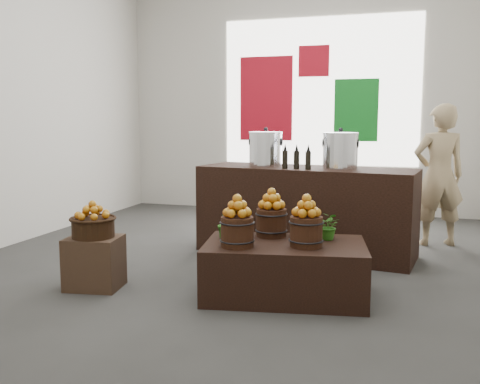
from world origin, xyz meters
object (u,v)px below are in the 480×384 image
(counter, at_px, (305,211))
(crate, at_px, (94,263))
(stock_pot_center, at_px, (340,152))
(stock_pot_left, at_px, (266,150))
(shopper, at_px, (439,175))
(display_table, at_px, (285,270))
(wicker_basket, at_px, (93,228))

(counter, bearing_deg, crate, -123.50)
(crate, height_order, stock_pot_center, stock_pot_center)
(counter, relative_size, stock_pot_center, 6.47)
(stock_pot_left, xyz_separation_m, shopper, (1.99, 0.82, -0.32))
(stock_pot_center, bearing_deg, counter, 171.69)
(counter, height_order, stock_pot_center, stock_pot_center)
(display_table, bearing_deg, stock_pot_left, 100.50)
(stock_pot_center, bearing_deg, crate, -138.75)
(crate, bearing_deg, stock_pot_left, 59.03)
(display_table, xyz_separation_m, stock_pot_center, (0.30, 1.52, 0.96))
(wicker_basket, height_order, display_table, wicker_basket)
(display_table, height_order, stock_pot_left, stock_pot_left)
(wicker_basket, distance_m, counter, 2.47)
(wicker_basket, bearing_deg, display_table, 8.69)
(crate, height_order, stock_pot_left, stock_pot_left)
(crate, bearing_deg, shopper, 41.06)
(crate, distance_m, stock_pot_left, 2.42)
(shopper, bearing_deg, display_table, 42.55)
(crate, relative_size, counter, 0.19)
(stock_pot_left, bearing_deg, crate, -120.97)
(crate, bearing_deg, counter, 48.19)
(stock_pot_left, height_order, stock_pot_center, same)
(display_table, xyz_separation_m, shopper, (1.40, 2.47, 0.63))
(stock_pot_left, bearing_deg, counter, -8.31)
(counter, xyz_separation_m, stock_pot_center, (0.39, -0.06, 0.69))
(crate, xyz_separation_m, wicker_basket, (0.00, 0.00, 0.33))
(display_table, relative_size, shopper, 0.80)
(wicker_basket, bearing_deg, shopper, 41.06)
(wicker_basket, bearing_deg, crate, 0.00)
(stock_pot_left, bearing_deg, stock_pot_center, -8.31)
(display_table, distance_m, stock_pot_center, 1.82)
(counter, xyz_separation_m, shopper, (1.49, 0.89, 0.37))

